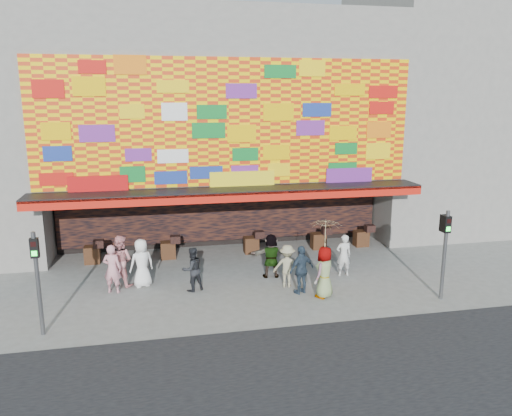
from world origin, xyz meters
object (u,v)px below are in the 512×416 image
object	(u,v)px
signal_left	(37,272)
ped_e	(302,270)
parasol	(326,234)
signal_right	(445,245)
ped_d	(287,266)
ped_c	(192,269)
ped_i	(120,261)
ped_h	(344,255)
ped_f	(271,256)
ped_g	(324,272)
ped_b	(112,269)
ped_a	(142,263)

from	to	relation	value
signal_left	ped_e	bearing A→B (deg)	9.97
parasol	signal_left	bearing A→B (deg)	-173.79
signal_right	ped_d	distance (m)	5.27
ped_c	ped_i	world-z (taller)	ped_i
ped_e	ped_h	distance (m)	2.42
parasol	ped_f	bearing A→B (deg)	120.59
ped_f	parasol	size ratio (longest dim) A/B	0.86
ped_f	ped_g	bearing A→B (deg)	129.23
parasol	ped_i	bearing A→B (deg)	159.92
ped_c	parasol	distance (m)	4.70
signal_left	ped_h	bearing A→B (deg)	15.22
ped_b	ped_f	bearing A→B (deg)	-160.44
signal_left	ped_c	bearing A→B (deg)	28.45
ped_e	ped_f	xyz separation A→B (m)	(-0.64, 1.72, -0.02)
ped_g	parasol	xyz separation A→B (m)	(0.00, 0.00, 1.31)
ped_d	ped_f	distance (m)	1.08
ped_c	parasol	size ratio (longest dim) A/B	0.81
ped_c	ped_g	bearing A→B (deg)	138.05
ped_b	ped_d	world-z (taller)	ped_b
signal_right	ped_f	distance (m)	6.02
ped_d	ped_f	bearing A→B (deg)	-52.64
parasol	ped_b	bearing A→B (deg)	165.21
signal_left	ped_f	distance (m)	8.07
ped_i	parasol	size ratio (longest dim) A/B	0.96
ped_c	ped_e	xyz separation A→B (m)	(3.60, -0.98, 0.06)
signal_right	ped_b	world-z (taller)	signal_right
ped_b	ped_e	world-z (taller)	ped_b
ped_f	ped_h	xyz separation A→B (m)	(2.67, -0.40, -0.03)
signal_left	ped_d	distance (m)	8.05
ped_f	ped_i	xyz separation A→B (m)	(-5.39, 0.26, 0.09)
ped_c	ped_h	size ratio (longest dim) A/B	0.98
ped_b	signal_right	bearing A→B (deg)	-178.65
ped_i	parasol	distance (m)	7.23
ped_a	ped_d	world-z (taller)	ped_a
ped_i	ped_a	bearing A→B (deg)	-170.55
ped_i	ped_b	bearing A→B (deg)	96.86
ped_g	ped_h	bearing A→B (deg)	-167.70
ped_e	ped_i	world-z (taller)	ped_i
signal_left	ped_d	world-z (taller)	signal_left
ped_f	signal_right	bearing A→B (deg)	156.81
ped_h	parasol	size ratio (longest dim) A/B	0.83
ped_e	ped_h	bearing A→B (deg)	-169.19
ped_c	ped_i	distance (m)	2.63
signal_right	ped_e	size ratio (longest dim) A/B	1.79
ped_d	parasol	size ratio (longest dim) A/B	0.79
ped_b	ped_g	world-z (taller)	ped_g
ped_e	parasol	bearing A→B (deg)	122.03
ped_b	ped_i	world-z (taller)	ped_i
ped_a	parasol	bearing A→B (deg)	140.16
ped_d	ped_h	distance (m)	2.43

